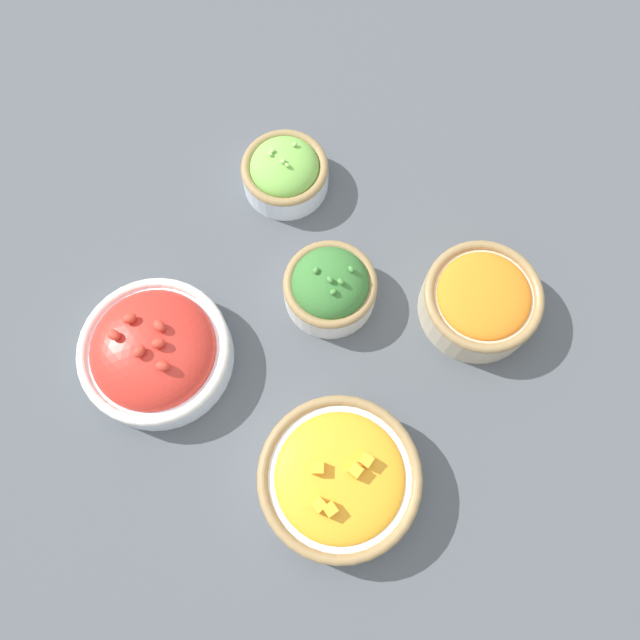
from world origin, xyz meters
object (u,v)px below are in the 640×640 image
(bowl_broccoli, at_px, (330,287))
(bowl_squash, at_px, (339,478))
(bowl_cherry_tomatoes, at_px, (155,351))
(bowl_lettuce, at_px, (285,171))
(bowl_carrots, at_px, (481,300))

(bowl_broccoli, height_order, bowl_squash, bowl_broccoli)
(bowl_broccoli, distance_m, bowl_squash, 0.23)
(bowl_cherry_tomatoes, bearing_deg, bowl_lettuce, 4.89)
(bowl_squash, bearing_deg, bowl_lettuce, 46.20)
(bowl_carrots, height_order, bowl_lettuce, bowl_lettuce)
(bowl_broccoli, bearing_deg, bowl_cherry_tomatoes, 147.82)
(bowl_carrots, relative_size, bowl_lettuce, 1.26)
(bowl_cherry_tomatoes, height_order, bowl_squash, bowl_cherry_tomatoes)
(bowl_squash, bearing_deg, bowl_cherry_tomatoes, 92.48)
(bowl_broccoli, xyz_separation_m, bowl_squash, (-0.18, -0.14, 0.00))
(bowl_carrots, bearing_deg, bowl_broccoli, 120.83)
(bowl_cherry_tomatoes, xyz_separation_m, bowl_lettuce, (0.28, 0.02, -0.00))
(bowl_cherry_tomatoes, xyz_separation_m, bowl_carrots, (0.28, -0.28, 0.00))
(bowl_broccoli, bearing_deg, bowl_lettuce, 56.10)
(bowl_broccoli, relative_size, bowl_squash, 0.64)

